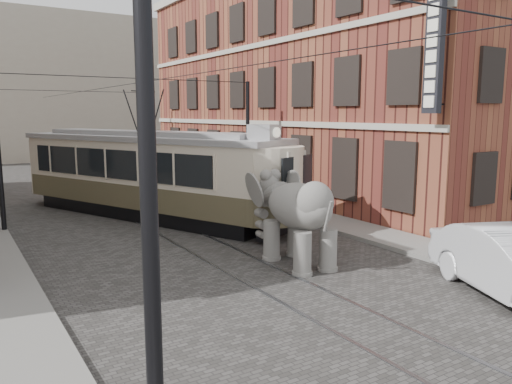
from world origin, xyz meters
TOP-DOWN VIEW (x-y plane):
  - ground at (0.00, 0.00)m, footprint 120.00×120.00m
  - tram_rails at (0.00, 0.00)m, footprint 1.54×80.00m
  - sidewalk_right at (6.00, 0.00)m, footprint 2.00×60.00m
  - brick_building at (11.00, 9.00)m, footprint 8.00×26.00m
  - distant_block at (0.00, 40.00)m, footprint 28.00×10.00m
  - catenary at (-0.20, 5.00)m, footprint 11.00×30.20m
  - tram at (0.07, 6.04)m, footprint 8.10×13.80m
  - elephant at (1.48, -3.11)m, footprint 2.79×4.66m

SIDE VIEW (x-z plane):
  - ground at x=0.00m, z-range 0.00..0.00m
  - tram_rails at x=0.00m, z-range 0.00..0.02m
  - sidewalk_right at x=6.00m, z-range 0.00..0.15m
  - elephant at x=1.48m, z-range 0.00..2.75m
  - tram at x=0.07m, z-range 0.00..5.48m
  - catenary at x=-0.20m, z-range 0.00..6.00m
  - brick_building at x=11.00m, z-range 0.00..12.00m
  - distant_block at x=0.00m, z-range 0.00..14.00m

